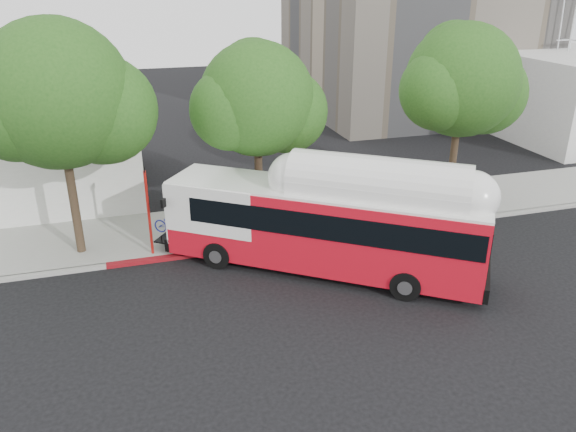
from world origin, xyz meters
TOP-DOWN VIEW (x-y plane):
  - ground at (0.00, 0.00)m, footprint 120.00×120.00m
  - sidewalk at (0.00, 6.50)m, footprint 60.00×5.00m
  - curb_strip at (0.00, 3.90)m, footprint 60.00×0.30m
  - red_curb_segment at (-3.00, 3.90)m, footprint 10.00×0.32m
  - street_tree_left at (-8.53, 5.56)m, footprint 6.67×5.80m
  - street_tree_mid at (-0.59, 6.06)m, footprint 5.75×5.00m
  - street_tree_right at (9.44, 5.86)m, footprint 6.21×5.40m
  - transit_bus at (0.49, 1.19)m, footprint 12.27×9.71m
  - signal_pole at (-6.09, 4.39)m, footprint 0.12×0.38m

SIDE VIEW (x-z plane):
  - ground at x=0.00m, z-range 0.00..0.00m
  - sidewalk at x=0.00m, z-range 0.00..0.15m
  - curb_strip at x=0.00m, z-range 0.00..0.15m
  - red_curb_segment at x=-3.00m, z-range 0.00..0.16m
  - transit_bus at x=0.49m, z-range -0.13..3.85m
  - signal_pole at x=-6.09m, z-range 0.05..4.10m
  - street_tree_mid at x=-0.59m, z-range 1.60..10.22m
  - street_tree_right at x=9.44m, z-range 1.67..10.85m
  - street_tree_left at x=-8.53m, z-range 1.73..11.47m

